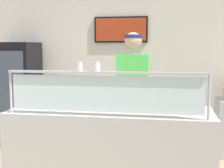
# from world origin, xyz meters

# --- Properties ---
(shop_rear_unit) EXTENTS (6.45, 0.13, 2.70)m
(shop_rear_unit) POSITION_xyz_m (1.02, 2.54, 1.36)
(shop_rear_unit) COLOR silver
(shop_rear_unit) RESTS_ON ground
(serving_counter) EXTENTS (2.05, 0.78, 0.95)m
(serving_counter) POSITION_xyz_m (1.03, 0.39, 0.47)
(serving_counter) COLOR #BCB7B2
(serving_counter) RESTS_ON ground
(sneeze_guard) EXTENTS (1.88, 0.06, 0.42)m
(sneeze_guard) POSITION_xyz_m (1.03, 0.06, 1.22)
(sneeze_guard) COLOR #B2B5BC
(sneeze_guard) RESTS_ON serving_counter
(pizza_tray) EXTENTS (0.47, 0.47, 0.04)m
(pizza_tray) POSITION_xyz_m (1.14, 0.50, 0.97)
(pizza_tray) COLOR #9EA0A8
(pizza_tray) RESTS_ON serving_counter
(pizza_server) EXTENTS (0.08, 0.28, 0.01)m
(pizza_server) POSITION_xyz_m (1.14, 0.48, 0.99)
(pizza_server) COLOR #ADAFB7
(pizza_server) RESTS_ON pizza_tray
(parmesan_shaker) EXTENTS (0.06, 0.06, 0.09)m
(parmesan_shaker) POSITION_xyz_m (0.79, 0.06, 1.40)
(parmesan_shaker) COLOR white
(parmesan_shaker) RESTS_ON sneeze_guard
(pepper_flake_shaker) EXTENTS (0.06, 0.06, 0.09)m
(pepper_flake_shaker) POSITION_xyz_m (0.95, 0.06, 1.40)
(pepper_flake_shaker) COLOR white
(pepper_flake_shaker) RESTS_ON sneeze_guard
(worker_figure) EXTENTS (0.41, 0.50, 1.76)m
(worker_figure) POSITION_xyz_m (1.18, 1.05, 1.01)
(worker_figure) COLOR #23232D
(worker_figure) RESTS_ON ground
(drink_fridge) EXTENTS (0.70, 0.65, 1.66)m
(drink_fridge) POSITION_xyz_m (-0.88, 2.10, 0.83)
(drink_fridge) COLOR black
(drink_fridge) RESTS_ON ground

